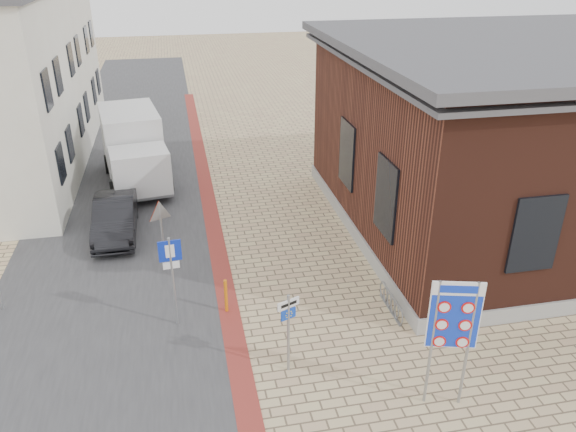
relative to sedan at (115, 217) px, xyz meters
name	(u,v)px	position (x,y,z in m)	size (l,w,h in m)	color
ground	(322,373)	(5.54, -8.82, -0.68)	(120.00, 120.00, 0.00)	tan
road_strip	(127,173)	(0.04, 6.18, -0.67)	(7.00, 60.00, 0.02)	#38383A
curb_strip	(211,212)	(3.54, 1.18, -0.67)	(0.60, 40.00, 0.02)	maroon
brick_building	(516,134)	(14.53, -1.83, 2.81)	(13.00, 13.00, 6.80)	gray
townhouse_far	(25,54)	(-5.46, 15.18, 3.49)	(7.40, 6.40, 8.30)	beige
bike_rack	(391,303)	(8.19, -6.62, -0.42)	(0.08, 1.80, 0.60)	slate
sedan	(115,217)	(0.00, 0.00, 0.00)	(1.44, 4.13, 1.36)	black
box_truck	(134,148)	(0.56, 5.11, 0.92)	(3.21, 6.20, 3.10)	slate
border_sign	(454,318)	(8.04, -10.32, 1.72)	(1.11, 0.33, 3.32)	gray
essen_sign	(288,322)	(4.74, -8.52, 0.78)	(0.57, 0.27, 2.24)	gray
parking_sign	(171,266)	(2.04, -6.04, 1.22)	(0.61, 0.09, 2.76)	gray
yield_sign	(160,219)	(1.74, -2.82, 1.13)	(0.80, 0.39, 2.38)	gray
bollard	(226,296)	(3.47, -5.72, -0.15)	(0.10, 0.10, 1.07)	orange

